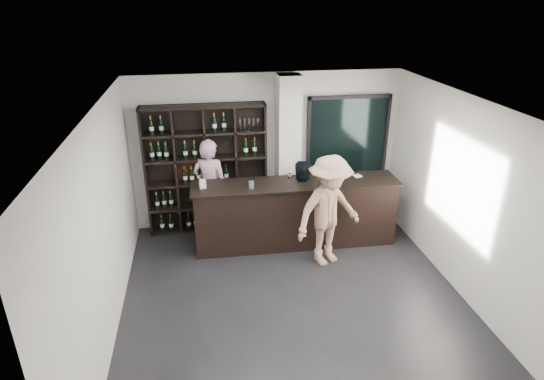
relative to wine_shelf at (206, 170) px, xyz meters
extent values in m
cube|color=black|center=(1.15, -2.57, -1.20)|extent=(5.00, 5.50, 0.01)
cube|color=silver|center=(1.50, -0.10, 0.25)|extent=(0.40, 0.40, 2.90)
cube|color=black|center=(2.70, 0.12, 0.20)|extent=(1.60, 0.08, 2.10)
cube|color=black|center=(2.70, 0.12, 0.20)|extent=(1.48, 0.02, 1.98)
cube|color=black|center=(1.50, -0.82, -0.62)|extent=(3.51, 0.66, 1.15)
cube|color=black|center=(1.50, -0.82, -0.03)|extent=(3.59, 0.74, 0.03)
imported|color=#CCA5B0|center=(0.05, -0.17, -0.28)|extent=(0.79, 0.68, 1.83)
imported|color=black|center=(1.60, -0.70, -0.43)|extent=(0.78, 0.63, 1.54)
imported|color=#A37B65|center=(1.90, -1.52, -0.26)|extent=(1.39, 1.11, 1.89)
cylinder|color=#97A7BB|center=(0.71, -0.95, 0.05)|extent=(0.10, 0.10, 0.12)
cube|color=white|center=(2.64, -0.72, 0.00)|extent=(0.15, 0.15, 0.02)
cube|color=white|center=(-0.08, -0.81, 0.06)|extent=(0.11, 0.06, 0.16)
camera|label=1|loc=(-0.07, -7.86, 3.00)|focal=30.00mm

